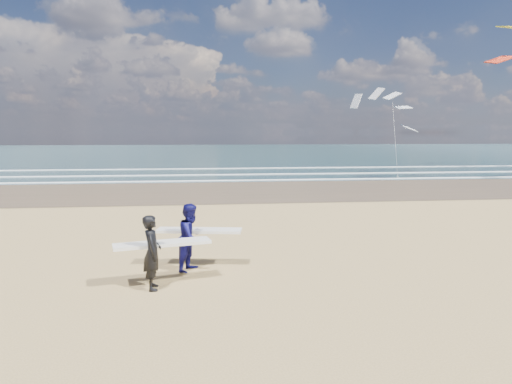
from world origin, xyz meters
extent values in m
cube|color=brown|center=(20.00, 18.00, 0.01)|extent=(220.00, 12.00, 0.01)
cube|color=#1B393C|center=(20.00, 72.00, 0.01)|extent=(220.00, 100.00, 0.02)
cube|color=white|center=(20.00, 22.80, 0.05)|extent=(220.00, 0.50, 0.05)
cube|color=white|center=(20.00, 27.50, 0.05)|extent=(220.00, 0.50, 0.05)
cube|color=white|center=(20.00, 34.00, 0.05)|extent=(220.00, 0.50, 0.05)
imported|color=black|center=(0.57, 0.10, 0.84)|extent=(0.47, 0.66, 1.69)
cube|color=white|center=(0.77, 0.45, 0.96)|extent=(2.26, 1.01, 0.07)
imported|color=#0E0D4A|center=(1.40, 1.42, 0.86)|extent=(0.97, 1.04, 1.72)
cube|color=white|center=(1.60, 1.77, 0.96)|extent=(2.26, 0.88, 0.07)
cube|color=slate|center=(16.84, 23.90, 0.05)|extent=(0.12, 0.12, 0.10)
camera|label=1|loc=(1.72, -9.99, 3.49)|focal=32.00mm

